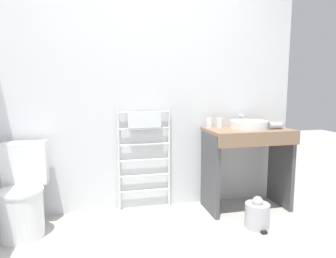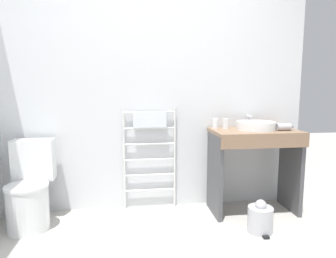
{
  "view_description": "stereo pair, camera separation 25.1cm",
  "coord_description": "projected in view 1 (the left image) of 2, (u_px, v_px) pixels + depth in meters",
  "views": [
    {
      "loc": [
        -0.49,
        -1.54,
        1.26
      ],
      "look_at": [
        0.08,
        0.89,
        0.91
      ],
      "focal_mm": 32.0,
      "sensor_mm": 36.0,
      "label": 1
    },
    {
      "loc": [
        -0.25,
        -1.58,
        1.26
      ],
      "look_at": [
        0.08,
        0.89,
        0.91
      ],
      "focal_mm": 32.0,
      "sensor_mm": 36.0,
      "label": 2
    }
  ],
  "objects": [
    {
      "name": "faucet",
      "position": [
        240.0,
        118.0,
        3.22
      ],
      "size": [
        0.02,
        0.1,
        0.13
      ],
      "color": "silver",
      "rests_on": "vanity_counter"
    },
    {
      "name": "towel_radiator",
      "position": [
        145.0,
        140.0,
        3.03
      ],
      "size": [
        0.55,
        0.06,
        1.05
      ],
      "color": "silver",
      "rests_on": "ground_plane"
    },
    {
      "name": "wall_back",
      "position": [
        146.0,
        94.0,
        3.07
      ],
      "size": [
        3.2,
        0.12,
        2.38
      ],
      "primitive_type": "cube",
      "color": "silver",
      "rests_on": "ground_plane"
    },
    {
      "name": "toilet",
      "position": [
        23.0,
        197.0,
        2.57
      ],
      "size": [
        0.37,
        0.51,
        0.78
      ],
      "color": "white",
      "rests_on": "ground_plane"
    },
    {
      "name": "vanity_counter",
      "position": [
        247.0,
        156.0,
        3.06
      ],
      "size": [
        0.84,
        0.5,
        0.84
      ],
      "color": "#84664C",
      "rests_on": "ground_plane"
    },
    {
      "name": "hair_dryer",
      "position": [
        275.0,
        125.0,
        3.03
      ],
      "size": [
        0.18,
        0.17,
        0.07
      ],
      "color": "#B7B7BC",
      "rests_on": "vanity_counter"
    },
    {
      "name": "sink_basin",
      "position": [
        249.0,
        124.0,
        3.04
      ],
      "size": [
        0.38,
        0.38,
        0.08
      ],
      "color": "white",
      "rests_on": "vanity_counter"
    },
    {
      "name": "trash_bin",
      "position": [
        257.0,
        214.0,
        2.69
      ],
      "size": [
        0.22,
        0.25,
        0.29
      ],
      "color": "#B7B7BC",
      "rests_on": "ground_plane"
    },
    {
      "name": "cup_near_wall",
      "position": [
        209.0,
        123.0,
        3.1
      ],
      "size": [
        0.06,
        0.06,
        0.1
      ],
      "color": "white",
      "rests_on": "vanity_counter"
    },
    {
      "name": "cup_near_edge",
      "position": [
        220.0,
        123.0,
        3.08
      ],
      "size": [
        0.06,
        0.06,
        0.1
      ],
      "color": "white",
      "rests_on": "vanity_counter"
    }
  ]
}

